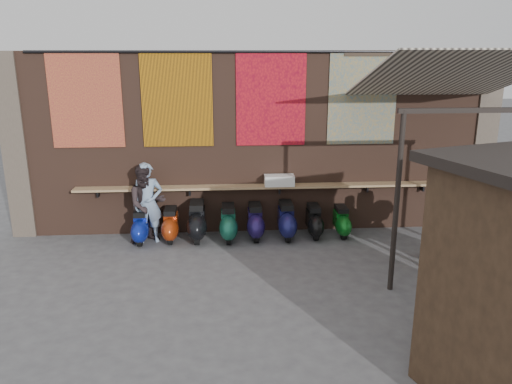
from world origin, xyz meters
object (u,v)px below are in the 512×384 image
(scooter_stool_4, at_px, (255,222))
(shelf_box, at_px, (279,180))
(scooter_stool_6, at_px, (314,221))
(diner_left, at_px, (148,203))
(scooter_stool_5, at_px, (286,221))
(shopper_navy, at_px, (445,230))
(diner_right, at_px, (147,204))
(scooter_stool_3, at_px, (228,223))
(scooter_stool_1, at_px, (171,225))
(scooter_stool_0, at_px, (141,227))
(shopper_tan, at_px, (438,222))
(scooter_stool_2, at_px, (197,222))
(scooter_stool_7, at_px, (342,222))

(scooter_stool_4, bearing_deg, shelf_box, 26.10)
(scooter_stool_6, height_order, diner_left, diner_left)
(scooter_stool_5, height_order, shopper_navy, shopper_navy)
(diner_right, relative_size, shopper_navy, 1.04)
(scooter_stool_3, bearing_deg, scooter_stool_1, 177.25)
(scooter_stool_3, distance_m, diner_left, 1.78)
(scooter_stool_3, xyz_separation_m, diner_left, (-1.71, 0.05, 0.49))
(scooter_stool_4, relative_size, scooter_stool_6, 1.07)
(diner_left, height_order, shopper_navy, diner_left)
(shelf_box, distance_m, scooter_stool_1, 2.57)
(scooter_stool_4, bearing_deg, scooter_stool_0, -178.22)
(scooter_stool_5, distance_m, shopper_navy, 3.33)
(scooter_stool_3, height_order, diner_left, diner_left)
(scooter_stool_3, distance_m, diner_right, 1.80)
(scooter_stool_1, distance_m, scooter_stool_5, 2.53)
(scooter_stool_6, xyz_separation_m, shopper_tan, (2.16, -1.44, 0.42))
(scooter_stool_2, distance_m, scooter_stool_3, 0.68)
(scooter_stool_2, xyz_separation_m, diner_left, (-1.03, -0.01, 0.45))
(shopper_tan, bearing_deg, scooter_stool_3, 117.80)
(scooter_stool_7, xyz_separation_m, diner_right, (-4.26, -0.03, 0.51))
(diner_left, relative_size, diner_right, 1.03)
(scooter_stool_2, xyz_separation_m, diner_right, (-1.06, -0.01, 0.43))
(diner_left, bearing_deg, scooter_stool_1, -8.99)
(shopper_navy, bearing_deg, scooter_stool_4, -62.14)
(scooter_stool_0, height_order, scooter_stool_1, scooter_stool_1)
(scooter_stool_1, bearing_deg, scooter_stool_7, 0.30)
(scooter_stool_1, relative_size, shopper_navy, 0.46)
(shelf_box, xyz_separation_m, scooter_stool_1, (-2.40, -0.28, -0.89))
(shopper_navy, relative_size, shopper_tan, 1.05)
(scooter_stool_4, distance_m, diner_right, 2.37)
(scooter_stool_4, bearing_deg, shopper_navy, -30.06)
(scooter_stool_2, bearing_deg, diner_right, -179.30)
(shelf_box, bearing_deg, scooter_stool_3, -163.20)
(scooter_stool_0, xyz_separation_m, scooter_stool_5, (3.16, 0.06, 0.04))
(scooter_stool_5, relative_size, diner_right, 0.49)
(scooter_stool_1, xyz_separation_m, diner_right, (-0.48, -0.02, 0.49))
(diner_left, xyz_separation_m, diner_right, (-0.03, 0.00, -0.02))
(shelf_box, xyz_separation_m, diner_right, (-2.88, -0.30, -0.39))
(scooter_stool_1, bearing_deg, scooter_stool_5, -0.14)
(scooter_stool_5, bearing_deg, scooter_stool_7, 1.19)
(shopper_tan, bearing_deg, scooter_stool_2, 119.65)
(scooter_stool_5, relative_size, diner_left, 0.48)
(diner_right, distance_m, shopper_tan, 5.96)
(scooter_stool_4, bearing_deg, scooter_stool_3, -172.77)
(scooter_stool_0, xyz_separation_m, scooter_stool_3, (1.88, 0.00, 0.03))
(scooter_stool_2, xyz_separation_m, scooter_stool_5, (1.95, -0.00, -0.02))
(shopper_navy, bearing_deg, shelf_box, -70.31)
(shelf_box, xyz_separation_m, scooter_stool_6, (0.76, -0.26, -0.89))
(shelf_box, xyz_separation_m, scooter_stool_3, (-1.14, -0.35, -0.86))
(scooter_stool_3, xyz_separation_m, scooter_stool_4, (0.59, 0.08, -0.00))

